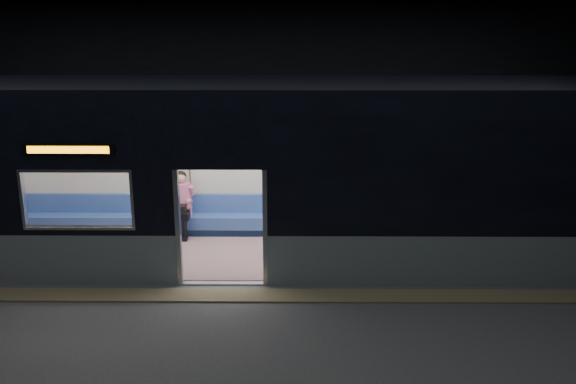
{
  "coord_description": "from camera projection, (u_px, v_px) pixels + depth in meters",
  "views": [
    {
      "loc": [
        1.21,
        -8.72,
        4.34
      ],
      "look_at": [
        1.12,
        2.3,
        1.32
      ],
      "focal_mm": 38.0,
      "sensor_mm": 36.0,
      "label": 1
    }
  ],
  "objects": [
    {
      "name": "transit_map",
      "position": [
        472.0,
        166.0,
        12.86
      ],
      "size": [
        0.96,
        0.03,
        0.62
      ],
      "primitive_type": "cube",
      "color": "white",
      "rests_on": "metro_car"
    },
    {
      "name": "station_floor",
      "position": [
        216.0,
        312.0,
        9.57
      ],
      "size": [
        24.0,
        14.0,
        0.01
      ],
      "primitive_type": "cube",
      "color": "#47494C",
      "rests_on": "ground"
    },
    {
      "name": "tactile_strip",
      "position": [
        220.0,
        295.0,
        10.1
      ],
      "size": [
        22.8,
        0.5,
        0.03
      ],
      "primitive_type": "cube",
      "color": "#8C7F59",
      "rests_on": "station_floor"
    },
    {
      "name": "passenger",
      "position": [
        181.0,
        200.0,
        12.79
      ],
      "size": [
        0.4,
        0.68,
        1.37
      ],
      "rotation": [
        0.0,
        0.0,
        0.02
      ],
      "color": "black",
      "rests_on": "metro_car"
    },
    {
      "name": "metro_car",
      "position": [
        229.0,
        162.0,
        11.54
      ],
      "size": [
        18.0,
        3.04,
        3.35
      ],
      "color": "gray",
      "rests_on": "station_floor"
    },
    {
      "name": "handbag",
      "position": [
        179.0,
        208.0,
        12.61
      ],
      "size": [
        0.34,
        0.32,
        0.14
      ],
      "primitive_type": "cube",
      "rotation": [
        0.0,
        0.0,
        -0.31
      ],
      "color": "black",
      "rests_on": "passenger"
    },
    {
      "name": "station_envelope",
      "position": [
        208.0,
        75.0,
        8.6
      ],
      "size": [
        24.0,
        14.0,
        5.0
      ],
      "color": "black",
      "rests_on": "station_floor"
    }
  ]
}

